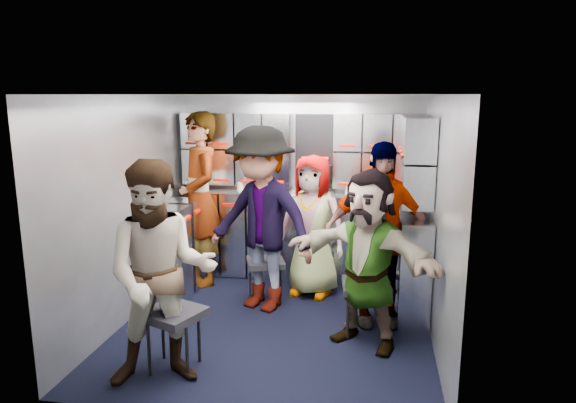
% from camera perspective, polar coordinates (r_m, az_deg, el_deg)
% --- Properties ---
extents(floor, '(3.00, 3.00, 0.00)m').
position_cam_1_polar(floor, '(4.94, -1.30, -13.40)').
color(floor, black).
rests_on(floor, ground).
extents(wall_back, '(2.80, 0.04, 2.10)m').
position_cam_1_polar(wall_back, '(6.04, 1.42, 1.73)').
color(wall_back, '#939AA1').
rests_on(wall_back, ground).
extents(wall_left, '(0.04, 3.00, 2.10)m').
position_cam_1_polar(wall_left, '(5.05, -17.13, -0.76)').
color(wall_left, '#939AA1').
rests_on(wall_left, ground).
extents(wall_right, '(0.04, 3.00, 2.10)m').
position_cam_1_polar(wall_right, '(4.54, 16.26, -2.08)').
color(wall_right, '#939AA1').
rests_on(wall_right, ground).
extents(ceiling, '(2.80, 3.00, 0.02)m').
position_cam_1_polar(ceiling, '(4.47, -1.42, 11.77)').
color(ceiling, silver).
rests_on(ceiling, wall_back).
extents(cart_bank_back, '(2.68, 0.38, 0.99)m').
position_cam_1_polar(cart_bank_back, '(5.96, 1.09, -3.87)').
color(cart_bank_back, '#A7ACB8').
rests_on(cart_bank_back, ground).
extents(cart_bank_left, '(0.38, 0.76, 0.99)m').
position_cam_1_polar(cart_bank_left, '(5.59, -12.28, -5.20)').
color(cart_bank_left, '#A7ACB8').
rests_on(cart_bank_left, ground).
extents(counter, '(2.68, 0.42, 0.03)m').
position_cam_1_polar(counter, '(5.84, 1.11, 1.05)').
color(counter, silver).
rests_on(counter, cart_bank_back).
extents(locker_bank_back, '(2.68, 0.28, 0.82)m').
position_cam_1_polar(locker_bank_back, '(5.83, 1.22, 5.74)').
color(locker_bank_back, '#A7ACB8').
rests_on(locker_bank_back, wall_back).
extents(locker_bank_right, '(0.28, 1.00, 0.82)m').
position_cam_1_polar(locker_bank_right, '(5.14, 14.05, 4.59)').
color(locker_bank_right, '#A7ACB8').
rests_on(locker_bank_right, wall_right).
extents(right_cabinet, '(0.28, 1.20, 1.00)m').
position_cam_1_polar(right_cabinet, '(5.25, 13.59, -6.33)').
color(right_cabinet, '#A7ACB8').
rests_on(right_cabinet, ground).
extents(coffee_niche, '(0.46, 0.16, 0.84)m').
position_cam_1_polar(coffee_niche, '(5.87, 3.05, 5.57)').
color(coffee_niche, black).
rests_on(coffee_niche, wall_back).
extents(red_latch_strip, '(2.60, 0.02, 0.03)m').
position_cam_1_polar(red_latch_strip, '(5.68, 0.80, -0.66)').
color(red_latch_strip, '#B80E03').
rests_on(red_latch_strip, cart_bank_back).
extents(jump_seat_near_left, '(0.53, 0.51, 0.49)m').
position_cam_1_polar(jump_seat_near_left, '(4.12, -12.62, -12.39)').
color(jump_seat_near_left, black).
rests_on(jump_seat_near_left, ground).
extents(jump_seat_mid_left, '(0.46, 0.45, 0.44)m').
position_cam_1_polar(jump_seat_mid_left, '(5.32, -2.52, -7.01)').
color(jump_seat_mid_left, black).
rests_on(jump_seat_mid_left, ground).
extents(jump_seat_center, '(0.46, 0.44, 0.46)m').
position_cam_1_polar(jump_seat_center, '(5.67, 2.91, -5.58)').
color(jump_seat_center, black).
rests_on(jump_seat_center, ground).
extents(jump_seat_mid_right, '(0.43, 0.42, 0.41)m').
position_cam_1_polar(jump_seat_mid_right, '(5.08, 9.83, -8.41)').
color(jump_seat_mid_right, black).
rests_on(jump_seat_mid_right, ground).
extents(jump_seat_near_right, '(0.46, 0.44, 0.49)m').
position_cam_1_polar(jump_seat_near_right, '(4.62, 8.69, -9.55)').
color(jump_seat_near_right, black).
rests_on(jump_seat_near_right, ground).
extents(attendant_standing, '(0.79, 0.84, 1.93)m').
position_cam_1_polar(attendant_standing, '(5.79, -9.75, 0.26)').
color(attendant_standing, black).
rests_on(attendant_standing, ground).
extents(attendant_arc_a, '(0.97, 0.86, 1.67)m').
position_cam_1_polar(attendant_arc_a, '(3.82, -13.92, -7.92)').
color(attendant_arc_a, black).
rests_on(attendant_arc_a, ground).
extents(attendant_arc_b, '(1.34, 1.08, 1.82)m').
position_cam_1_polar(attendant_arc_b, '(5.01, -3.01, -2.02)').
color(attendant_arc_b, black).
rests_on(attendant_arc_b, ground).
extents(attendant_arc_c, '(0.82, 0.63, 1.50)m').
position_cam_1_polar(attendant_arc_c, '(5.41, 2.72, -2.71)').
color(attendant_arc_c, black).
rests_on(attendant_arc_c, ground).
extents(attendant_arc_d, '(1.05, 0.55, 1.70)m').
position_cam_1_polar(attendant_arc_d, '(4.76, 10.02, -3.62)').
color(attendant_arc_d, black).
rests_on(attendant_arc_d, ground).
extents(attendant_arc_e, '(1.46, 1.05, 1.52)m').
position_cam_1_polar(attendant_arc_e, '(4.34, 8.77, -6.35)').
color(attendant_arc_e, black).
rests_on(attendant_arc_e, ground).
extents(bottle_left, '(0.06, 0.06, 0.28)m').
position_cam_1_polar(bottle_left, '(5.89, -4.73, 2.60)').
color(bottle_left, white).
rests_on(bottle_left, counter).
extents(bottle_mid, '(0.07, 0.07, 0.26)m').
position_cam_1_polar(bottle_mid, '(5.83, -2.09, 2.45)').
color(bottle_mid, white).
rests_on(bottle_mid, counter).
extents(bottle_right, '(0.07, 0.07, 0.23)m').
position_cam_1_polar(bottle_right, '(5.71, 10.20, 1.95)').
color(bottle_right, white).
rests_on(bottle_right, counter).
extents(cup_left, '(0.08, 0.08, 0.09)m').
position_cam_1_polar(cup_left, '(5.91, -5.28, 1.72)').
color(cup_left, tan).
rests_on(cup_left, counter).
extents(cup_right, '(0.07, 0.07, 0.10)m').
position_cam_1_polar(cup_right, '(5.72, 6.77, 1.39)').
color(cup_right, tan).
rests_on(cup_right, counter).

